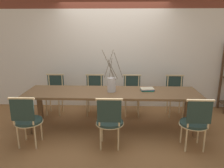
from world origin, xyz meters
TOP-DOWN VIEW (x-y plane):
  - ground_plane at (0.00, 0.00)m, footprint 16.00×16.00m
  - wall_rear at (0.00, 1.28)m, footprint 12.00×0.06m
  - dining_table at (0.00, 0.00)m, footprint 3.30×0.84m
  - chair_near_leftend at (-1.37, -0.73)m, footprint 0.46×0.46m
  - chair_near_left at (-0.01, -0.73)m, footprint 0.46×0.46m
  - chair_near_center at (1.35, -0.73)m, footprint 0.46×0.46m
  - chair_far_leftend at (-1.34, 0.73)m, footprint 0.46×0.46m
  - chair_far_left at (-0.43, 0.73)m, footprint 0.46×0.46m
  - chair_far_center at (0.43, 0.73)m, footprint 0.46×0.46m
  - chair_far_right at (1.39, 0.73)m, footprint 0.46×0.46m
  - vase_centerpiece at (-0.01, 0.01)m, footprint 0.38×0.35m
  - book_stack at (0.68, 0.09)m, footprint 0.27×0.22m

SIDE VIEW (x-z plane):
  - ground_plane at x=0.00m, z-range 0.00..0.00m
  - chair_near_leftend at x=-1.37m, z-range 0.03..0.94m
  - chair_near_left at x=-0.01m, z-range 0.03..0.94m
  - chair_near_center at x=1.35m, z-range 0.03..0.94m
  - chair_far_leftend at x=-1.34m, z-range 0.03..0.94m
  - chair_far_left at x=-0.43m, z-range 0.03..0.94m
  - chair_far_center at x=0.43m, z-range 0.03..0.94m
  - chair_far_right at x=1.39m, z-range 0.03..0.94m
  - dining_table at x=0.00m, z-range 0.29..1.04m
  - book_stack at x=0.68m, z-range 0.75..0.80m
  - vase_centerpiece at x=-0.01m, z-range 0.49..1.30m
  - wall_rear at x=0.00m, z-range 0.00..3.20m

